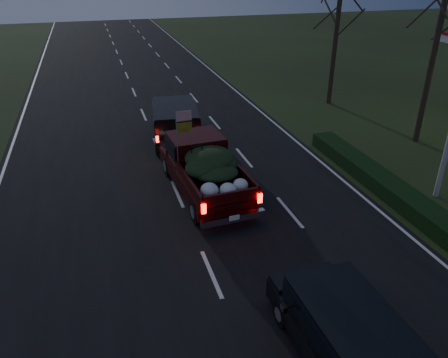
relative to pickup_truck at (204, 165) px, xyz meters
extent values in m
plane|color=black|center=(-1.07, -4.97, -1.12)|extent=(120.00, 120.00, 0.00)
cube|color=black|center=(-1.07, -4.97, -1.11)|extent=(14.00, 120.00, 0.02)
cube|color=black|center=(6.73, -1.97, -0.82)|extent=(1.00, 10.00, 0.60)
cylinder|color=black|center=(11.43, 2.03, 3.13)|extent=(0.28, 0.28, 8.50)
cylinder|color=black|center=(10.43, 9.03, 2.38)|extent=(0.28, 0.28, 7.00)
cube|color=black|center=(0.00, 0.02, -0.46)|extent=(2.55, 5.61, 0.60)
cube|color=black|center=(-0.07, 1.01, 0.36)|extent=(2.14, 1.88, 0.99)
cube|color=black|center=(-0.07, 1.01, 0.47)|extent=(2.24, 1.78, 0.60)
cube|color=black|center=(0.09, -1.40, -0.13)|extent=(2.23, 3.19, 0.07)
ellipsoid|color=black|center=(0.11, -0.85, 0.36)|extent=(1.88, 2.08, 0.66)
cylinder|color=gray|center=(-0.99, -0.04, 1.13)|extent=(0.03, 0.03, 2.19)
cube|color=red|center=(-0.69, -0.02, 2.04)|extent=(0.57, 0.06, 0.37)
cube|color=gold|center=(-0.69, -0.02, 1.60)|extent=(0.57, 0.06, 0.37)
cube|color=black|center=(0.01, 5.70, -0.46)|extent=(2.74, 5.30, 0.63)
cube|color=black|center=(-0.03, 5.43, 0.26)|extent=(2.44, 3.92, 0.85)
cube|color=black|center=(-0.03, 5.43, 0.34)|extent=(2.53, 3.83, 0.51)
cube|color=black|center=(0.95, -8.76, -0.54)|extent=(1.93, 4.49, 0.56)
cube|color=black|center=(0.95, -8.99, 0.09)|extent=(1.80, 3.28, 0.74)
cube|color=black|center=(0.95, -8.99, 0.17)|extent=(1.89, 3.19, 0.45)
cube|color=black|center=(-0.15, -7.89, -0.02)|extent=(0.10, 0.21, 0.15)
camera|label=1|loc=(-3.61, -14.67, 7.06)|focal=35.00mm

